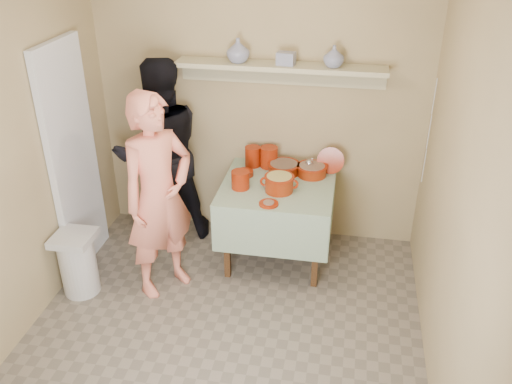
% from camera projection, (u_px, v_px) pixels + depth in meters
% --- Properties ---
extents(ground, '(3.50, 3.50, 0.00)m').
position_uv_depth(ground, '(218.00, 350.00, 4.01)').
color(ground, '#72685A').
rests_on(ground, ground).
extents(tile_panel, '(0.06, 0.70, 2.00)m').
position_uv_depth(tile_panel, '(73.00, 160.00, 4.58)').
color(tile_panel, silver).
rests_on(tile_panel, ground).
extents(plate_stack_a, '(0.14, 0.14, 0.19)m').
position_uv_depth(plate_stack_a, '(253.00, 157.00, 4.99)').
color(plate_stack_a, '#7C1400').
rests_on(plate_stack_a, serving_table).
extents(plate_stack_b, '(0.16, 0.16, 0.19)m').
position_uv_depth(plate_stack_b, '(269.00, 157.00, 4.97)').
color(plate_stack_b, '#7C1400').
rests_on(plate_stack_b, serving_table).
extents(bowl_stack, '(0.16, 0.16, 0.16)m').
position_uv_depth(bowl_stack, '(240.00, 180.00, 4.61)').
color(bowl_stack, '#7C1400').
rests_on(bowl_stack, serving_table).
extents(empty_bowl, '(0.15, 0.15, 0.05)m').
position_uv_depth(empty_bowl, '(245.00, 173.00, 4.85)').
color(empty_bowl, '#7C1400').
rests_on(empty_bowl, serving_table).
extents(propped_lid, '(0.25, 0.08, 0.24)m').
position_uv_depth(propped_lid, '(331.00, 161.00, 4.85)').
color(propped_lid, '#7C1400').
rests_on(propped_lid, serving_table).
extents(vase_right, '(0.19, 0.19, 0.18)m').
position_uv_depth(vase_right, '(334.00, 56.00, 4.44)').
color(vase_right, navy).
rests_on(vase_right, wall_shelf).
extents(vase_left, '(0.27, 0.27, 0.20)m').
position_uv_depth(vase_left, '(238.00, 50.00, 4.56)').
color(vase_left, navy).
rests_on(vase_left, wall_shelf).
extents(ceramic_box, '(0.16, 0.13, 0.11)m').
position_uv_depth(ceramic_box, '(286.00, 59.00, 4.51)').
color(ceramic_box, navy).
rests_on(ceramic_box, wall_shelf).
extents(person_cook, '(0.71, 0.75, 1.73)m').
position_uv_depth(person_cook, '(159.00, 197.00, 4.29)').
color(person_cook, '#F08067').
rests_on(person_cook, ground).
extents(person_helper, '(1.09, 1.03, 1.77)m').
position_uv_depth(person_helper, '(161.00, 153.00, 4.97)').
color(person_helper, black).
rests_on(person_helper, ground).
extents(room_shell, '(3.04, 3.54, 2.62)m').
position_uv_depth(room_shell, '(209.00, 151.00, 3.24)').
color(room_shell, tan).
rests_on(room_shell, ground).
extents(serving_table, '(0.97, 0.97, 0.76)m').
position_uv_depth(serving_table, '(278.00, 196.00, 4.77)').
color(serving_table, '#4C2D16').
rests_on(serving_table, ground).
extents(cazuela_meat_a, '(0.30, 0.30, 0.10)m').
position_uv_depth(cazuela_meat_a, '(284.00, 167.00, 4.87)').
color(cazuela_meat_a, maroon).
rests_on(cazuela_meat_a, serving_table).
extents(cazuela_meat_b, '(0.28, 0.28, 0.10)m').
position_uv_depth(cazuela_meat_b, '(312.00, 169.00, 4.83)').
color(cazuela_meat_b, maroon).
rests_on(cazuela_meat_b, serving_table).
extents(ladle, '(0.08, 0.26, 0.19)m').
position_uv_depth(ladle, '(309.00, 163.00, 4.83)').
color(ladle, silver).
rests_on(ladle, cazuela_meat_b).
extents(cazuela_rice, '(0.33, 0.25, 0.14)m').
position_uv_depth(cazuela_rice, '(279.00, 182.00, 4.55)').
color(cazuela_rice, maroon).
rests_on(cazuela_rice, serving_table).
extents(front_plate, '(0.16, 0.16, 0.03)m').
position_uv_depth(front_plate, '(269.00, 204.00, 4.38)').
color(front_plate, '#7C1400').
rests_on(front_plate, serving_table).
extents(wall_shelf, '(1.80, 0.25, 0.21)m').
position_uv_depth(wall_shelf, '(281.00, 68.00, 4.61)').
color(wall_shelf, '#B7B088').
rests_on(wall_shelf, room_shell).
extents(trash_bin, '(0.32, 0.32, 0.56)m').
position_uv_depth(trash_bin, '(78.00, 263.00, 4.49)').
color(trash_bin, silver).
rests_on(trash_bin, ground).
extents(electrical_cord, '(0.01, 0.05, 0.90)m').
position_uv_depth(electrical_cord, '(429.00, 132.00, 4.46)').
color(electrical_cord, silver).
rests_on(electrical_cord, wall_shelf).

